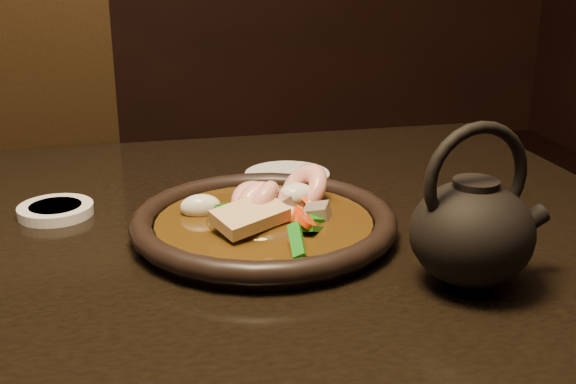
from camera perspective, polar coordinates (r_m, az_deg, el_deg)
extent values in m
cylinder|color=black|center=(1.48, 11.73, -10.58)|extent=(0.06, 0.06, 0.71)
cube|color=black|center=(1.60, -20.97, -4.14)|extent=(0.50, 0.50, 0.04)
cylinder|color=black|center=(1.87, -13.81, -8.46)|extent=(0.04, 0.04, 0.46)
cylinder|color=black|center=(0.85, -1.90, -3.12)|extent=(0.29, 0.29, 0.01)
torus|color=black|center=(0.85, -1.91, -2.28)|extent=(0.31, 0.31, 0.03)
cylinder|color=#3C250A|center=(0.85, -1.91, -2.56)|extent=(0.26, 0.26, 0.01)
ellipsoid|color=#3C250A|center=(0.85, -1.91, -2.56)|extent=(0.14, 0.13, 0.04)
torus|color=#FFB2A1|center=(0.84, -2.34, -1.25)|extent=(0.07, 0.08, 0.06)
torus|color=#FFB2A1|center=(0.86, -2.45, -1.10)|extent=(0.07, 0.07, 0.05)
torus|color=#FFB2A1|center=(0.83, -1.96, -1.53)|extent=(0.06, 0.06, 0.06)
torus|color=#FFB2A1|center=(0.91, 1.23, 0.20)|extent=(0.08, 0.08, 0.06)
cube|color=gray|center=(0.84, -0.85, -1.38)|extent=(0.04, 0.04, 0.03)
cube|color=gray|center=(0.85, -1.08, -1.37)|extent=(0.04, 0.04, 0.03)
cube|color=gray|center=(0.84, -4.08, -2.23)|extent=(0.04, 0.04, 0.03)
cube|color=gray|center=(0.86, 2.38, -1.83)|extent=(0.04, 0.04, 0.03)
cube|color=gray|center=(0.84, -3.42, -2.04)|extent=(0.04, 0.04, 0.03)
cube|color=gray|center=(0.85, -2.43, -1.69)|extent=(0.03, 0.04, 0.03)
cylinder|color=red|center=(0.82, 0.63, -2.11)|extent=(0.04, 0.05, 0.05)
cylinder|color=red|center=(0.81, 1.23, -2.11)|extent=(0.05, 0.05, 0.03)
cylinder|color=red|center=(0.89, 1.22, -0.91)|extent=(0.04, 0.05, 0.05)
cylinder|color=red|center=(0.87, -2.71, -0.64)|extent=(0.06, 0.06, 0.03)
cube|color=#197516|center=(0.83, -4.36, -1.53)|extent=(0.05, 0.03, 0.02)
cube|color=#197516|center=(0.86, -4.32, -1.02)|extent=(0.05, 0.03, 0.02)
cube|color=#197516|center=(0.83, 1.65, -2.16)|extent=(0.05, 0.03, 0.02)
cube|color=#197516|center=(0.82, 2.06, -2.97)|extent=(0.04, 0.04, 0.03)
cube|color=#197516|center=(0.76, 0.69, -3.85)|extent=(0.02, 0.05, 0.03)
ellipsoid|color=silver|center=(0.87, -6.93, -1.15)|extent=(0.05, 0.03, 0.03)
ellipsoid|color=silver|center=(0.85, -4.35, -2.13)|extent=(0.04, 0.04, 0.02)
ellipsoid|color=silver|center=(0.81, -2.95, -2.19)|extent=(0.04, 0.04, 0.02)
ellipsoid|color=silver|center=(0.85, -0.87, -1.88)|extent=(0.04, 0.03, 0.02)
ellipsoid|color=silver|center=(0.83, -0.60, -1.96)|extent=(0.05, 0.03, 0.03)
ellipsoid|color=silver|center=(0.89, 0.64, -0.20)|extent=(0.05, 0.03, 0.03)
cube|color=#E1BF86|center=(0.81, -3.02, -1.87)|extent=(0.09, 0.08, 0.03)
cylinder|color=white|center=(0.96, -17.88, -1.37)|extent=(0.09, 0.09, 0.01)
cylinder|color=white|center=(1.05, -0.07, 1.20)|extent=(0.12, 0.12, 0.01)
ellipsoid|color=black|center=(0.74, 14.30, -3.17)|extent=(0.12, 0.12, 0.11)
cylinder|color=black|center=(0.72, 14.60, 0.23)|extent=(0.05, 0.05, 0.02)
cylinder|color=black|center=(0.77, 18.08, -2.50)|extent=(0.06, 0.03, 0.04)
torus|color=black|center=(0.72, 14.66, 1.00)|extent=(0.12, 0.03, 0.12)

